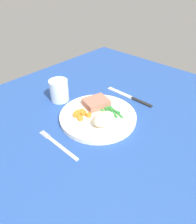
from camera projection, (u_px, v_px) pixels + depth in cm
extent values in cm
cube|color=#234793|center=(86.00, 122.00, 68.05)|extent=(120.00, 90.00, 2.00)
cylinder|color=white|center=(98.00, 116.00, 67.77)|extent=(25.73, 25.73, 1.60)
cube|color=#A86B56|center=(96.00, 103.00, 70.85)|extent=(9.85, 8.93, 2.43)
ellipsoid|color=beige|center=(104.00, 119.00, 62.27)|extent=(7.81, 5.47, 3.80)
cylinder|color=orange|center=(89.00, 115.00, 66.20)|extent=(1.82, 1.82, 0.97)
cylinder|color=orange|center=(78.00, 113.00, 66.86)|extent=(2.10, 2.10, 1.25)
cylinder|color=orange|center=(82.00, 112.00, 67.33)|extent=(2.29, 2.29, 1.28)
cylinder|color=orange|center=(81.00, 119.00, 64.64)|extent=(1.81, 1.81, 0.81)
cylinder|color=orange|center=(76.00, 115.00, 66.16)|extent=(2.07, 2.07, 1.17)
cylinder|color=orange|center=(83.00, 113.00, 67.02)|extent=(2.14, 2.14, 1.22)
cylinder|color=#2D8C38|center=(108.00, 112.00, 67.87)|extent=(2.20, 5.62, 0.65)
cylinder|color=#2D8C38|center=(109.00, 111.00, 68.18)|extent=(2.46, 6.52, 0.83)
cylinder|color=#2D8C38|center=(112.00, 109.00, 69.25)|extent=(1.32, 7.08, 0.60)
cylinder|color=#2D8C38|center=(115.00, 111.00, 68.25)|extent=(2.96, 8.26, 0.63)
cylinder|color=#2D8C38|center=(112.00, 111.00, 68.49)|extent=(4.08, 7.70, 0.71)
cube|color=silver|center=(62.00, 148.00, 56.87)|extent=(1.00, 13.00, 0.40)
cube|color=silver|center=(43.00, 135.00, 61.05)|extent=(0.24, 3.60, 0.40)
cube|color=silver|center=(44.00, 135.00, 61.29)|extent=(0.24, 3.60, 0.40)
cube|color=silver|center=(45.00, 134.00, 61.53)|extent=(0.24, 3.60, 0.40)
cube|color=silver|center=(46.00, 133.00, 61.76)|extent=(0.24, 3.60, 0.40)
cube|color=black|center=(141.00, 102.00, 75.86)|extent=(1.30, 9.00, 0.64)
cube|color=silver|center=(120.00, 93.00, 81.33)|extent=(1.70, 12.00, 0.40)
cylinder|color=silver|center=(59.00, 90.00, 75.20)|extent=(7.00, 7.00, 8.21)
cylinder|color=silver|center=(60.00, 94.00, 76.06)|extent=(6.44, 6.44, 5.29)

